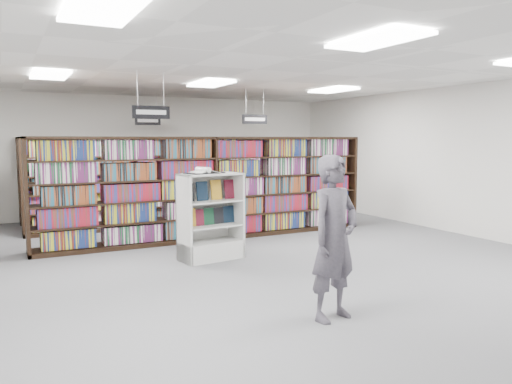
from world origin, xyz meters
name	(u,v)px	position (x,y,z in m)	size (l,w,h in m)	color
floor	(256,259)	(0.00, 0.00, 0.00)	(12.00, 12.00, 0.00)	#57585D
ceiling	(256,69)	(0.00, 0.00, 3.20)	(10.00, 12.00, 0.10)	silver
wall_back	(157,155)	(0.00, 6.00, 1.60)	(10.00, 0.10, 3.20)	silver
wall_right	(464,160)	(5.00, 0.00, 1.60)	(0.10, 12.00, 3.20)	silver
bookshelf_row_near	(212,188)	(0.00, 2.00, 1.05)	(7.00, 0.60, 2.10)	black
bookshelf_row_mid	(181,181)	(0.00, 4.00, 1.05)	(7.00, 0.60, 2.10)	black
bookshelf_row_far	(161,176)	(0.00, 5.70, 1.05)	(7.00, 0.60, 2.10)	black
aisle_sign_left	(151,111)	(-1.50, 1.00, 2.53)	(0.65, 0.02, 0.80)	#B2B2B7
aisle_sign_right	(255,118)	(1.50, 3.00, 2.53)	(0.65, 0.02, 0.80)	#B2B2B7
aisle_sign_center	(148,120)	(-0.50, 5.00, 2.53)	(0.65, 0.02, 0.80)	#B2B2B7
troffer_front_left	(101,8)	(-3.00, -3.00, 3.16)	(0.60, 1.20, 0.04)	white
troffer_front_center	(377,40)	(0.00, -3.00, 3.16)	(0.60, 1.20, 0.04)	white
troffer_back_left	(50,75)	(-3.00, 2.00, 3.16)	(0.60, 1.20, 0.04)	white
troffer_back_center	(211,84)	(0.00, 2.00, 3.16)	(0.60, 1.20, 0.04)	white
troffer_back_right	(333,90)	(3.00, 2.00, 3.16)	(0.60, 1.20, 0.04)	white
endcap_display	(210,231)	(-0.69, 0.38, 0.49)	(1.12, 0.67, 1.48)	silver
open_book	(204,172)	(-0.79, 0.37, 1.51)	(0.71, 0.54, 0.13)	black
shopper	(334,238)	(-0.49, -2.94, 0.94)	(0.69, 0.45, 1.88)	#514D58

